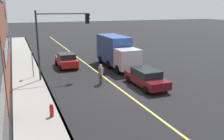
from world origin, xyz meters
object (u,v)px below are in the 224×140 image
at_px(car_red, 66,60).
at_px(truck_blue, 116,51).
at_px(pedestrian_with_backpack, 101,73).
at_px(street_sign_post, 32,59).
at_px(traffic_light_mast, 58,33).
at_px(fire_hydrant, 52,111).
at_px(car_maroon, 146,78).

height_order(car_red, truck_blue, truck_blue).
bearing_deg(pedestrian_with_backpack, car_red, 11.69).
bearing_deg(street_sign_post, car_red, -49.51).
distance_m(truck_blue, traffic_light_mast, 7.59).
height_order(traffic_light_mast, fire_hydrant, traffic_light_mast).
bearing_deg(fire_hydrant, street_sign_post, 1.88).
distance_m(car_maroon, truck_blue, 7.54).
xyz_separation_m(pedestrian_with_backpack, street_sign_post, (4.01, 5.27, 0.79)).
xyz_separation_m(car_maroon, pedestrian_with_backpack, (2.05, 3.26, 0.25)).
bearing_deg(car_red, car_maroon, -152.85).
bearing_deg(car_red, street_sign_post, 130.49).
height_order(truck_blue, pedestrian_with_backpack, truck_blue).
bearing_deg(truck_blue, fire_hydrant, 140.97).
height_order(traffic_light_mast, street_sign_post, traffic_light_mast).
relative_size(car_red, fire_hydrant, 4.33).
height_order(car_maroon, pedestrian_with_backpack, pedestrian_with_backpack).
xyz_separation_m(truck_blue, traffic_light_mast, (-2.59, 6.68, 2.51)).
height_order(car_maroon, traffic_light_mast, traffic_light_mast).
distance_m(car_red, truck_blue, 5.59).
bearing_deg(pedestrian_with_backpack, street_sign_post, 52.75).
height_order(car_maroon, car_red, car_red).
bearing_deg(car_maroon, traffic_light_mast, 52.07).
bearing_deg(traffic_light_mast, fire_hydrant, 166.26).
xyz_separation_m(car_red, truck_blue, (-1.82, -5.19, 0.96)).
bearing_deg(street_sign_post, car_maroon, -125.37).
xyz_separation_m(truck_blue, street_sign_post, (-1.40, 8.97, 0.06)).
distance_m(pedestrian_with_backpack, traffic_light_mast, 5.23).
height_order(pedestrian_with_backpack, traffic_light_mast, traffic_light_mast).
bearing_deg(car_maroon, car_red, 27.15).
distance_m(car_red, pedestrian_with_backpack, 7.38).
bearing_deg(car_red, traffic_light_mast, 161.34).
bearing_deg(fire_hydrant, traffic_light_mast, -13.74).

